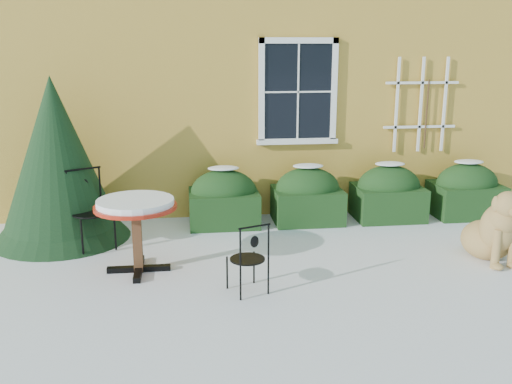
{
  "coord_description": "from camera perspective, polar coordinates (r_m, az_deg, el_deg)",
  "views": [
    {
      "loc": [
        -0.86,
        -5.82,
        2.67
      ],
      "look_at": [
        0.0,
        1.0,
        0.9
      ],
      "focal_mm": 40.0,
      "sensor_mm": 36.0,
      "label": 1
    }
  ],
  "objects": [
    {
      "name": "ground",
      "position": [
        6.46,
        1.12,
        -9.98
      ],
      "size": [
        80.0,
        80.0,
        0.0
      ],
      "primitive_type": "plane",
      "color": "white",
      "rests_on": "ground"
    },
    {
      "name": "house",
      "position": [
        12.86,
        -3.48,
        16.84
      ],
      "size": [
        12.4,
        8.4,
        6.4
      ],
      "color": "gold",
      "rests_on": "ground"
    },
    {
      "name": "hedge_row",
      "position": [
        9.03,
        9.21,
        -0.3
      ],
      "size": [
        4.95,
        0.8,
        0.91
      ],
      "color": "black",
      "rests_on": "ground"
    },
    {
      "name": "evergreen_shrub",
      "position": [
        8.39,
        -19.19,
        1.6
      ],
      "size": [
        1.89,
        1.89,
        2.29
      ],
      "rotation": [
        0.0,
        0.0,
        -0.22
      ],
      "color": "black",
      "rests_on": "ground"
    },
    {
      "name": "bistro_table",
      "position": [
        6.91,
        -11.93,
        -1.94
      ],
      "size": [
        0.98,
        0.98,
        0.91
      ],
      "rotation": [
        0.0,
        0.0,
        -0.34
      ],
      "color": "black",
      "rests_on": "ground"
    },
    {
      "name": "patio_chair_near",
      "position": [
        6.29,
        -0.72,
        -6.6
      ],
      "size": [
        0.47,
        0.47,
        0.82
      ],
      "rotation": [
        0.0,
        0.0,
        3.5
      ],
      "color": "black",
      "rests_on": "ground"
    },
    {
      "name": "patio_chair_far",
      "position": [
        7.95,
        -16.26,
        -1.7
      ],
      "size": [
        0.65,
        0.64,
        1.08
      ],
      "rotation": [
        0.0,
        0.0,
        0.5
      ],
      "color": "black",
      "rests_on": "ground"
    },
    {
      "name": "dog",
      "position": [
        7.82,
        22.77,
        -3.61
      ],
      "size": [
        0.67,
        1.12,
        0.99
      ],
      "rotation": [
        0.0,
        0.0,
        0.06
      ],
      "color": "tan",
      "rests_on": "ground"
    }
  ]
}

